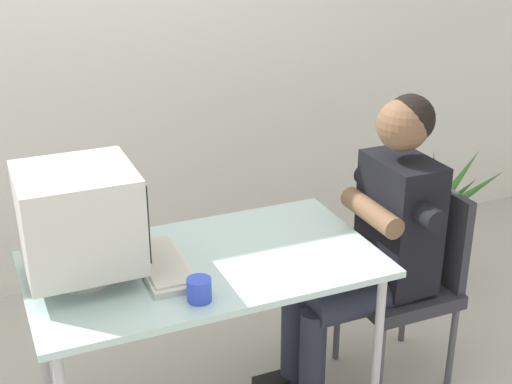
# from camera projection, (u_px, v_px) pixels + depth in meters

# --- Properties ---
(wall_back) EXTENTS (8.00, 0.10, 3.00)m
(wall_back) POSITION_uv_depth(u_px,v_px,m) (165.00, 4.00, 3.72)
(wall_back) COLOR silver
(wall_back) RESTS_ON ground_plane
(desk) EXTENTS (1.33, 0.74, 0.74)m
(desk) POSITION_uv_depth(u_px,v_px,m) (204.00, 275.00, 2.74)
(desk) COLOR #B7B7BC
(desk) RESTS_ON ground_plane
(crt_monitor) EXTENTS (0.41, 0.38, 0.42)m
(crt_monitor) POSITION_uv_depth(u_px,v_px,m) (80.00, 219.00, 2.51)
(crt_monitor) COLOR silver
(crt_monitor) RESTS_ON desk
(keyboard) EXTENTS (0.18, 0.44, 0.03)m
(keyboard) POSITION_uv_depth(u_px,v_px,m) (162.00, 264.00, 2.67)
(keyboard) COLOR silver
(keyboard) RESTS_ON desk
(office_chair) EXTENTS (0.43, 0.43, 0.89)m
(office_chair) POSITION_uv_depth(u_px,v_px,m) (411.00, 273.00, 3.13)
(office_chair) COLOR #4C4C51
(office_chair) RESTS_ON ground_plane
(person_seated) EXTENTS (0.73, 0.55, 1.31)m
(person_seated) POSITION_uv_depth(u_px,v_px,m) (376.00, 236.00, 2.97)
(person_seated) COLOR black
(person_seated) RESTS_ON ground_plane
(potted_plant) EXTENTS (0.82, 0.83, 0.81)m
(potted_plant) POSITION_uv_depth(u_px,v_px,m) (427.00, 227.00, 3.81)
(potted_plant) COLOR silver
(potted_plant) RESTS_ON ground_plane
(desk_mug) EXTENTS (0.09, 0.10, 0.08)m
(desk_mug) POSITION_uv_depth(u_px,v_px,m) (199.00, 289.00, 2.45)
(desk_mug) COLOR blue
(desk_mug) RESTS_ON desk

